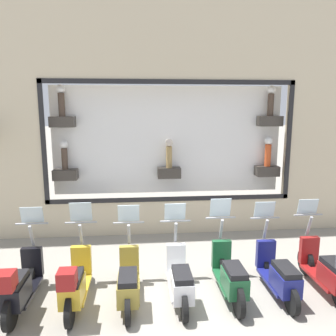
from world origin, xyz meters
name	(u,v)px	position (x,y,z in m)	size (l,w,h in m)	color
ground_plane	(189,306)	(0.00, 0.00, 0.00)	(120.00, 120.00, 0.00)	gray
building_facade	(170,45)	(3.60, 0.00, 5.04)	(1.25, 36.00, 9.84)	beige
scooter_red_0	(328,270)	(0.12, -2.61, 0.49)	(1.81, 0.61, 1.61)	black
scooter_navy_1	(279,274)	(0.17, -1.70, 0.42)	(1.79, 0.60, 1.58)	black
scooter_green_2	(230,275)	(0.18, -0.78, 0.44)	(1.81, 0.60, 1.67)	black
scooter_white_3	(180,279)	(0.17, 0.14, 0.42)	(1.79, 0.61, 1.59)	black
scooter_olive_4	(129,282)	(0.17, 1.05, 0.41)	(1.79, 0.60, 1.58)	black
scooter_yellow_5	(75,283)	(0.12, 1.97, 0.48)	(1.80, 0.61, 1.66)	black
scooter_black_6	(20,285)	(0.12, 2.89, 0.48)	(1.81, 0.61, 1.59)	black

